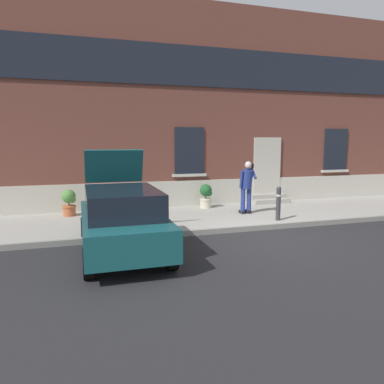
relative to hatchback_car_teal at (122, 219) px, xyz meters
The scene contains 12 objects.
ground_plane 3.90m from the hatchback_car_teal, ahead, with size 80.00×80.00×0.00m, color #232326.
sidewalk 4.85m from the hatchback_car_teal, 37.22° to the left, with size 24.00×3.60×0.15m, color #99968E.
curb_edge 4.02m from the hatchback_car_teal, 15.21° to the left, with size 24.00×0.12×0.15m, color gray.
building_facade 7.22m from the hatchback_car_teal, 54.65° to the left, with size 24.00×1.52×7.50m.
entrance_stoop 7.64m from the hatchback_car_teal, 35.54° to the left, with size 1.51×0.64×0.32m.
hatchback_car_teal is the anchor object (origin of this frame).
bollard_near_person 5.07m from the hatchback_car_teal, 16.58° to the left, with size 0.15×0.15×1.04m.
bollard_far_left 1.55m from the hatchback_car_teal, 69.56° to the left, with size 0.15×0.15×1.04m.
person_on_phone 5.13m from the hatchback_car_teal, 31.20° to the left, with size 0.51×0.50×1.75m.
planter_terracotta 4.22m from the hatchback_car_teal, 107.03° to the left, with size 0.44×0.44×0.86m.
planter_charcoal 4.15m from the hatchback_car_teal, 74.42° to the left, with size 0.44×0.44×0.86m.
planter_cream 5.36m from the hatchback_car_teal, 49.75° to the left, with size 0.44×0.44×0.86m.
Camera 1 is at (-4.70, -8.30, 2.55)m, focal length 34.12 mm.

